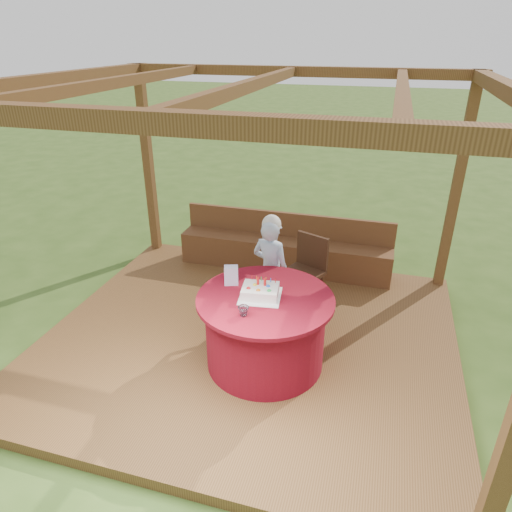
% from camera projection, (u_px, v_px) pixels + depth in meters
% --- Properties ---
extents(ground, '(60.00, 60.00, 0.00)m').
position_uv_depth(ground, '(250.00, 344.00, 5.22)').
color(ground, '#34521B').
rests_on(ground, ground).
extents(deck, '(4.50, 4.00, 0.12)m').
position_uv_depth(deck, '(250.00, 339.00, 5.19)').
color(deck, brown).
rests_on(deck, ground).
extents(pergola, '(4.50, 4.00, 2.72)m').
position_uv_depth(pergola, '(248.00, 129.00, 4.17)').
color(pergola, brown).
rests_on(pergola, deck).
extents(bench, '(3.00, 0.42, 0.80)m').
position_uv_depth(bench, '(284.00, 252.00, 6.54)').
color(bench, brown).
rests_on(bench, deck).
extents(table, '(1.35, 1.35, 0.78)m').
position_uv_depth(table, '(265.00, 330.00, 4.58)').
color(table, maroon).
rests_on(table, deck).
extents(chair, '(0.57, 0.57, 0.89)m').
position_uv_depth(chair, '(306.00, 267.00, 5.60)').
color(chair, '#3C2213').
rests_on(chair, deck).
extents(elderly_woman, '(0.54, 0.43, 1.32)m').
position_uv_depth(elderly_woman, '(271.00, 269.00, 5.18)').
color(elderly_woman, '#9DC0E9').
rests_on(elderly_woman, deck).
extents(birthday_cake, '(0.44, 0.44, 0.18)m').
position_uv_depth(birthday_cake, '(260.00, 291.00, 4.41)').
color(birthday_cake, white).
rests_on(birthday_cake, table).
extents(gift_bag, '(0.16, 0.13, 0.20)m').
position_uv_depth(gift_bag, '(231.00, 275.00, 4.61)').
color(gift_bag, '#EF9BDA').
rests_on(gift_bag, table).
extents(drinking_glass, '(0.12, 0.12, 0.09)m').
position_uv_depth(drinking_glass, '(243.00, 311.00, 4.11)').
color(drinking_glass, silver).
rests_on(drinking_glass, table).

